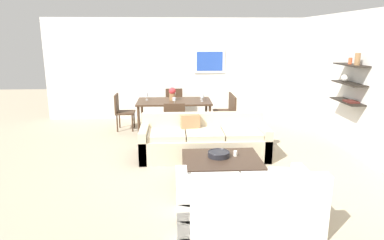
# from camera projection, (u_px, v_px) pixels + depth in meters

# --- Properties ---
(ground_plane) EXTENTS (18.00, 18.00, 0.00)m
(ground_plane) POSITION_uv_depth(u_px,v_px,m) (202.00, 163.00, 6.14)
(ground_plane) COLOR tan
(back_wall_unit) EXTENTS (8.40, 0.09, 2.70)m
(back_wall_unit) POSITION_uv_depth(u_px,v_px,m) (202.00, 69.00, 9.25)
(back_wall_unit) COLOR silver
(back_wall_unit) RESTS_ON ground
(right_wall_shelf_unit) EXTENTS (0.34, 8.20, 2.70)m
(right_wall_shelf_unit) POSITION_uv_depth(u_px,v_px,m) (355.00, 83.00, 6.56)
(right_wall_shelf_unit) COLOR silver
(right_wall_shelf_unit) RESTS_ON ground
(sofa_beige) EXTENTS (2.37, 0.90, 0.78)m
(sofa_beige) POSITION_uv_depth(u_px,v_px,m) (204.00, 142.00, 6.40)
(sofa_beige) COLOR beige
(sofa_beige) RESTS_ON ground
(loveseat_white) EXTENTS (1.67, 0.90, 0.78)m
(loveseat_white) POSITION_uv_depth(u_px,v_px,m) (247.00, 203.00, 4.06)
(loveseat_white) COLOR white
(loveseat_white) RESTS_ON ground
(coffee_table) EXTENTS (1.21, 0.97, 0.38)m
(coffee_table) POSITION_uv_depth(u_px,v_px,m) (221.00, 170.00, 5.33)
(coffee_table) COLOR #38281E
(coffee_table) RESTS_ON ground
(decorative_bowl) EXTENTS (0.35, 0.35, 0.09)m
(decorative_bowl) POSITION_uv_depth(u_px,v_px,m) (219.00, 154.00, 5.34)
(decorative_bowl) COLOR black
(decorative_bowl) RESTS_ON coffee_table
(candle_jar) EXTENTS (0.06, 0.06, 0.09)m
(candle_jar) POSITION_uv_depth(u_px,v_px,m) (235.00, 153.00, 5.37)
(candle_jar) COLOR silver
(candle_jar) RESTS_ON coffee_table
(dining_table) EXTENTS (1.72, 0.97, 0.75)m
(dining_table) POSITION_uv_depth(u_px,v_px,m) (174.00, 104.00, 7.99)
(dining_table) COLOR #422D1E
(dining_table) RESTS_ON ground
(dining_chair_foot) EXTENTS (0.44, 0.44, 0.88)m
(dining_chair_foot) POSITION_uv_depth(u_px,v_px,m) (174.00, 120.00, 7.17)
(dining_chair_foot) COLOR #422D1E
(dining_chair_foot) RESTS_ON ground
(dining_chair_right_far) EXTENTS (0.44, 0.44, 0.88)m
(dining_chair_right_far) POSITION_uv_depth(u_px,v_px,m) (226.00, 108.00, 8.31)
(dining_chair_right_far) COLOR #422D1E
(dining_chair_right_far) RESTS_ON ground
(dining_chair_right_near) EXTENTS (0.44, 0.44, 0.88)m
(dining_chair_right_near) POSITION_uv_depth(u_px,v_px,m) (229.00, 112.00, 7.89)
(dining_chair_right_near) COLOR #422D1E
(dining_chair_right_near) RESTS_ON ground
(dining_chair_head) EXTENTS (0.44, 0.44, 0.88)m
(dining_chair_head) POSITION_uv_depth(u_px,v_px,m) (174.00, 104.00, 8.90)
(dining_chair_head) COLOR #422D1E
(dining_chair_head) RESTS_ON ground
(dining_chair_left_far) EXTENTS (0.44, 0.44, 0.88)m
(dining_chair_left_far) POSITION_uv_depth(u_px,v_px,m) (122.00, 109.00, 8.18)
(dining_chair_left_far) COLOR #422D1E
(dining_chair_left_far) RESTS_ON ground
(wine_glass_right_near) EXTENTS (0.07, 0.07, 0.17)m
(wine_glass_right_near) POSITION_uv_depth(u_px,v_px,m) (202.00, 96.00, 7.86)
(wine_glass_right_near) COLOR silver
(wine_glass_right_near) RESTS_ON dining_table
(wine_glass_left_far) EXTENTS (0.06, 0.06, 0.17)m
(wine_glass_left_far) POSITION_uv_depth(u_px,v_px,m) (147.00, 95.00, 8.03)
(wine_glass_left_far) COLOR silver
(wine_glass_left_far) RESTS_ON dining_table
(wine_glass_head) EXTENTS (0.08, 0.08, 0.17)m
(wine_glass_head) POSITION_uv_depth(u_px,v_px,m) (174.00, 93.00, 8.36)
(wine_glass_head) COLOR silver
(wine_glass_head) RESTS_ON dining_table
(wine_glass_right_far) EXTENTS (0.07, 0.07, 0.16)m
(wine_glass_right_far) POSITION_uv_depth(u_px,v_px,m) (201.00, 95.00, 8.10)
(wine_glass_right_far) COLOR silver
(wine_glass_right_far) RESTS_ON dining_table
(wine_glass_foot) EXTENTS (0.07, 0.07, 0.16)m
(wine_glass_foot) POSITION_uv_depth(u_px,v_px,m) (174.00, 99.00, 7.53)
(wine_glass_foot) COLOR silver
(wine_glass_foot) RESTS_ON dining_table
(centerpiece_vase) EXTENTS (0.16, 0.16, 0.30)m
(centerpiece_vase) POSITION_uv_depth(u_px,v_px,m) (172.00, 94.00, 7.99)
(centerpiece_vase) COLOR olive
(centerpiece_vase) RESTS_ON dining_table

